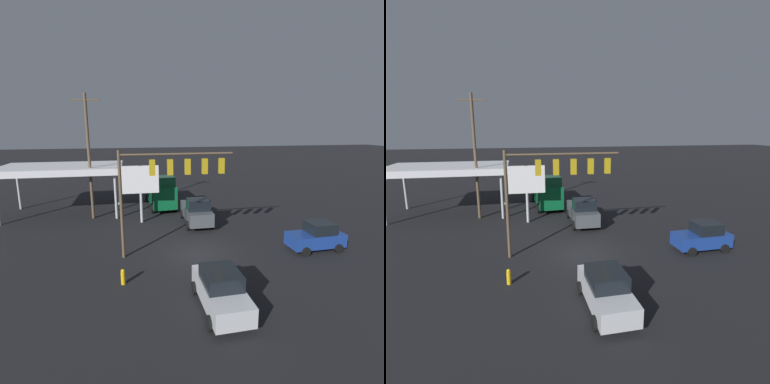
# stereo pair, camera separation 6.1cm
# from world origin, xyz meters

# --- Properties ---
(ground_plane) EXTENTS (200.00, 200.00, 0.00)m
(ground_plane) POSITION_xyz_m (0.00, 0.00, 0.00)
(ground_plane) COLOR black
(traffic_signal_assembly) EXTENTS (7.34, 0.43, 6.99)m
(traffic_signal_assembly) POSITION_xyz_m (1.79, -0.41, 5.37)
(traffic_signal_assembly) COLOR brown
(traffic_signal_assembly) RESTS_ON ground
(utility_pole) EXTENTS (2.40, 0.26, 11.20)m
(utility_pole) POSITION_xyz_m (7.85, -9.65, 5.89)
(utility_pole) COLOR brown
(utility_pole) RESTS_ON ground
(gas_station_canopy) EXTENTS (11.10, 6.47, 4.73)m
(gas_station_canopy) POSITION_xyz_m (10.66, -11.77, 4.38)
(gas_station_canopy) COLOR silver
(gas_station_canopy) RESTS_ON ground
(price_sign) EXTENTS (3.17, 0.27, 5.08)m
(price_sign) POSITION_xyz_m (3.46, -7.54, 3.70)
(price_sign) COLOR #B7B7BC
(price_sign) RESTS_ON ground
(sedan_far) EXTENTS (2.13, 4.43, 1.93)m
(sedan_far) POSITION_xyz_m (0.27, 6.22, 0.95)
(sedan_far) COLOR silver
(sedan_far) RESTS_ON ground
(pickup_parked) EXTENTS (2.31, 5.22, 2.40)m
(pickup_parked) POSITION_xyz_m (-1.23, -6.21, 1.11)
(pickup_parked) COLOR #474C51
(pickup_parked) RESTS_ON ground
(hatchback_crossing) EXTENTS (3.85, 2.05, 1.97)m
(hatchback_crossing) POSITION_xyz_m (-8.20, 0.91, 0.95)
(hatchback_crossing) COLOR navy
(hatchback_crossing) RESTS_ON ground
(delivery_truck) EXTENTS (2.93, 6.94, 3.58)m
(delivery_truck) POSITION_xyz_m (1.33, -12.36, 1.69)
(delivery_truck) COLOR #0C592D
(delivery_truck) RESTS_ON ground
(fire_hydrant) EXTENTS (0.24, 0.24, 0.88)m
(fire_hydrant) POSITION_xyz_m (4.83, 3.10, 0.44)
(fire_hydrant) COLOR gold
(fire_hydrant) RESTS_ON ground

